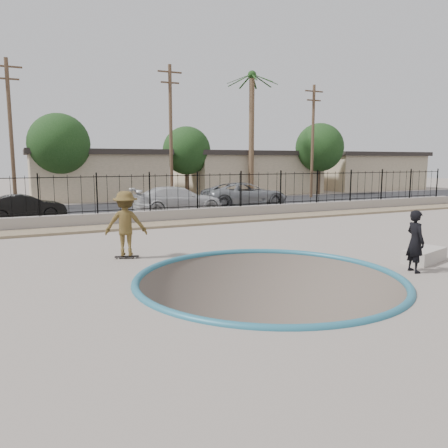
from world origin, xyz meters
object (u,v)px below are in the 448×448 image
car_d (245,194)px  skateboard (127,257)px  concrete_ledge (424,255)px  car_c (178,200)px  videographer (415,241)px  car_b (25,207)px  skater (126,227)px

car_d → skateboard: bearing=141.9°
concrete_ledge → car_c: car_c is taller
skateboard → videographer: (6.80, -5.06, 0.81)m
concrete_ledge → car_c: bearing=100.6°
car_b → car_c: (8.06, -0.70, 0.12)m
videographer → concrete_ledge: videographer is taller
concrete_ledge → car_c: size_ratio=0.30×
videographer → car_c: videographer is taller
videographer → concrete_ledge: 1.61m
skater → skateboard: 0.96m
skater → concrete_ledge: size_ratio=1.26×
skater → concrete_ledge: skater is taller
skater → videographer: size_ratio=1.17×
videographer → car_b: bearing=41.7°
skateboard → car_c: bearing=77.3°
car_b → car_d: 13.31m
car_d → videographer: bearing=170.8°
concrete_ledge → car_b: car_b is taller
videographer → concrete_ledge: bearing=-48.9°
skateboard → skater: bearing=130.9°
car_c → car_d: (5.22, 1.60, 0.03)m
concrete_ledge → videographer: bearing=-150.0°
car_b → concrete_ledge: bearing=-150.6°
skater → car_c: 11.69m
videographer → car_d: videographer is taller
car_d → skater: bearing=141.9°
skateboard → car_c: car_c is taller
skater → car_c: bearing=-96.4°
skater → car_d: size_ratio=0.36×
concrete_ledge → car_b: 18.84m
skater → car_b: bearing=-55.5°
videographer → car_d: (3.74, 17.06, -0.04)m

